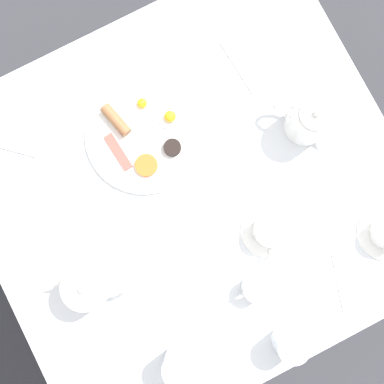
{
  "coord_description": "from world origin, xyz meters",
  "views": [
    {
      "loc": [
        0.05,
        0.09,
        1.93
      ],
      "look_at": [
        0.0,
        0.0,
        0.79
      ],
      "focal_mm": 42.0,
      "sensor_mm": 36.0,
      "label": 1
    }
  ],
  "objects_px": {
    "breakfast_plate": "(144,134)",
    "teapot_near": "(309,120)",
    "spoon_for_tea": "(340,284)",
    "water_glass_tall": "(290,344)",
    "knife_by_plate": "(186,297)",
    "fork_spare": "(115,381)",
    "napkin_folded": "(22,122)",
    "fork_by_plate": "(238,66)",
    "teapot_far": "(89,286)",
    "teacup_with_saucer_left": "(270,231)",
    "creamer_jug": "(255,289)",
    "water_glass_short": "(179,365)"
  },
  "relations": [
    {
      "from": "teacup_with_saucer_left",
      "to": "creamer_jug",
      "type": "bearing_deg",
      "value": 47.06
    },
    {
      "from": "teacup_with_saucer_left",
      "to": "fork_by_plate",
      "type": "xyz_separation_m",
      "value": [
        -0.13,
        -0.42,
        -0.03
      ]
    },
    {
      "from": "water_glass_tall",
      "to": "fork_spare",
      "type": "relative_size",
      "value": 0.6
    },
    {
      "from": "teapot_far",
      "to": "water_glass_tall",
      "type": "relative_size",
      "value": 1.88
    },
    {
      "from": "spoon_for_tea",
      "to": "teapot_far",
      "type": "bearing_deg",
      "value": -27.43
    },
    {
      "from": "teapot_far",
      "to": "fork_by_plate",
      "type": "xyz_separation_m",
      "value": [
        -0.59,
        -0.34,
        -0.05
      ]
    },
    {
      "from": "breakfast_plate",
      "to": "fork_by_plate",
      "type": "height_order",
      "value": "breakfast_plate"
    },
    {
      "from": "water_glass_short",
      "to": "napkin_folded",
      "type": "xyz_separation_m",
      "value": [
        0.09,
        -0.73,
        -0.05
      ]
    },
    {
      "from": "fork_spare",
      "to": "spoon_for_tea",
      "type": "bearing_deg",
      "value": 175.48
    },
    {
      "from": "creamer_jug",
      "to": "napkin_folded",
      "type": "height_order",
      "value": "creamer_jug"
    },
    {
      "from": "teapot_near",
      "to": "water_glass_tall",
      "type": "height_order",
      "value": "teapot_near"
    },
    {
      "from": "teapot_far",
      "to": "knife_by_plate",
      "type": "xyz_separation_m",
      "value": [
        -0.19,
        0.14,
        -0.05
      ]
    },
    {
      "from": "breakfast_plate",
      "to": "knife_by_plate",
      "type": "relative_size",
      "value": 1.63
    },
    {
      "from": "breakfast_plate",
      "to": "water_glass_tall",
      "type": "distance_m",
      "value": 0.64
    },
    {
      "from": "creamer_jug",
      "to": "fork_spare",
      "type": "distance_m",
      "value": 0.42
    },
    {
      "from": "spoon_for_tea",
      "to": "fork_spare",
      "type": "height_order",
      "value": "same"
    },
    {
      "from": "spoon_for_tea",
      "to": "knife_by_plate",
      "type": "bearing_deg",
      "value": -22.47
    },
    {
      "from": "water_glass_short",
      "to": "breakfast_plate",
      "type": "bearing_deg",
      "value": -108.03
    },
    {
      "from": "creamer_jug",
      "to": "napkin_folded",
      "type": "bearing_deg",
      "value": -62.66
    },
    {
      "from": "teapot_far",
      "to": "teacup_with_saucer_left",
      "type": "relative_size",
      "value": 1.27
    },
    {
      "from": "creamer_jug",
      "to": "teapot_far",
      "type": "bearing_deg",
      "value": -28.75
    },
    {
      "from": "teapot_far",
      "to": "fork_spare",
      "type": "distance_m",
      "value": 0.25
    },
    {
      "from": "knife_by_plate",
      "to": "teapot_far",
      "type": "bearing_deg",
      "value": -35.72
    },
    {
      "from": "teapot_far",
      "to": "water_glass_tall",
      "type": "height_order",
      "value": "teapot_far"
    },
    {
      "from": "napkin_folded",
      "to": "fork_spare",
      "type": "distance_m",
      "value": 0.71
    },
    {
      "from": "fork_by_plate",
      "to": "breakfast_plate",
      "type": "bearing_deg",
      "value": 9.78
    },
    {
      "from": "breakfast_plate",
      "to": "teapot_far",
      "type": "relative_size",
      "value": 1.74
    },
    {
      "from": "teacup_with_saucer_left",
      "to": "fork_by_plate",
      "type": "bearing_deg",
      "value": -107.58
    },
    {
      "from": "breakfast_plate",
      "to": "spoon_for_tea",
      "type": "height_order",
      "value": "breakfast_plate"
    },
    {
      "from": "teapot_near",
      "to": "water_glass_short",
      "type": "bearing_deg",
      "value": -93.57
    },
    {
      "from": "water_glass_tall",
      "to": "water_glass_short",
      "type": "bearing_deg",
      "value": -17.19
    },
    {
      "from": "teapot_near",
      "to": "water_glass_short",
      "type": "relative_size",
      "value": 1.64
    },
    {
      "from": "breakfast_plate",
      "to": "creamer_jug",
      "type": "height_order",
      "value": "creamer_jug"
    },
    {
      "from": "napkin_folded",
      "to": "water_glass_tall",
      "type": "bearing_deg",
      "value": 113.56
    },
    {
      "from": "napkin_folded",
      "to": "fork_by_plate",
      "type": "xyz_separation_m",
      "value": [
        -0.57,
        0.12,
        -0.0
      ]
    },
    {
      "from": "teapot_far",
      "to": "spoon_for_tea",
      "type": "height_order",
      "value": "teapot_far"
    },
    {
      "from": "water_glass_tall",
      "to": "knife_by_plate",
      "type": "height_order",
      "value": "water_glass_tall"
    },
    {
      "from": "teacup_with_saucer_left",
      "to": "spoon_for_tea",
      "type": "height_order",
      "value": "teacup_with_saucer_left"
    },
    {
      "from": "teapot_near",
      "to": "spoon_for_tea",
      "type": "height_order",
      "value": "teapot_near"
    },
    {
      "from": "teapot_far",
      "to": "creamer_jug",
      "type": "distance_m",
      "value": 0.41
    },
    {
      "from": "breakfast_plate",
      "to": "fork_spare",
      "type": "distance_m",
      "value": 0.63
    },
    {
      "from": "water_glass_short",
      "to": "knife_by_plate",
      "type": "distance_m",
      "value": 0.16
    },
    {
      "from": "teapot_far",
      "to": "creamer_jug",
      "type": "relative_size",
      "value": 2.06
    },
    {
      "from": "breakfast_plate",
      "to": "knife_by_plate",
      "type": "height_order",
      "value": "breakfast_plate"
    },
    {
      "from": "teapot_near",
      "to": "water_glass_tall",
      "type": "distance_m",
      "value": 0.55
    },
    {
      "from": "fork_by_plate",
      "to": "spoon_for_tea",
      "type": "bearing_deg",
      "value": 86.96
    },
    {
      "from": "creamer_jug",
      "to": "water_glass_short",
      "type": "bearing_deg",
      "value": 16.15
    },
    {
      "from": "teacup_with_saucer_left",
      "to": "water_glass_short",
      "type": "xyz_separation_m",
      "value": [
        0.35,
        0.18,
        0.02
      ]
    },
    {
      "from": "teapot_far",
      "to": "fork_by_plate",
      "type": "height_order",
      "value": "teapot_far"
    },
    {
      "from": "breakfast_plate",
      "to": "teapot_near",
      "type": "height_order",
      "value": "teapot_near"
    }
  ]
}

